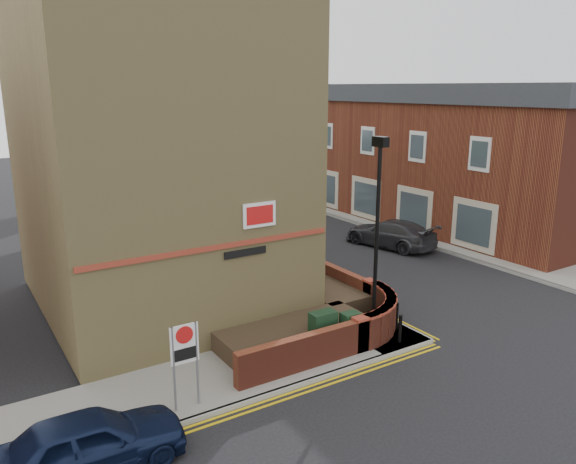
# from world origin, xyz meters

# --- Properties ---
(ground) EXTENTS (120.00, 120.00, 0.00)m
(ground) POSITION_xyz_m (0.00, 0.00, 0.00)
(ground) COLOR black
(ground) RESTS_ON ground
(pavement_corner) EXTENTS (13.00, 3.00, 0.12)m
(pavement_corner) POSITION_xyz_m (-3.50, 1.50, 0.06)
(pavement_corner) COLOR gray
(pavement_corner) RESTS_ON ground
(pavement_main) EXTENTS (2.00, 32.00, 0.12)m
(pavement_main) POSITION_xyz_m (2.00, 16.00, 0.06)
(pavement_main) COLOR gray
(pavement_main) RESTS_ON ground
(pavement_far) EXTENTS (4.00, 40.00, 0.12)m
(pavement_far) POSITION_xyz_m (13.00, 13.00, 0.06)
(pavement_far) COLOR gray
(pavement_far) RESTS_ON ground
(kerb_side) EXTENTS (13.00, 0.15, 0.12)m
(kerb_side) POSITION_xyz_m (-3.50, 0.00, 0.06)
(kerb_side) COLOR gray
(kerb_side) RESTS_ON ground
(kerb_main_near) EXTENTS (0.15, 32.00, 0.12)m
(kerb_main_near) POSITION_xyz_m (3.00, 16.00, 0.06)
(kerb_main_near) COLOR gray
(kerb_main_near) RESTS_ON ground
(kerb_main_far) EXTENTS (0.15, 40.00, 0.12)m
(kerb_main_far) POSITION_xyz_m (11.00, 13.00, 0.06)
(kerb_main_far) COLOR gray
(kerb_main_far) RESTS_ON ground
(yellow_lines_side) EXTENTS (13.00, 0.28, 0.01)m
(yellow_lines_side) POSITION_xyz_m (-3.50, -0.25, 0.01)
(yellow_lines_side) COLOR gold
(yellow_lines_side) RESTS_ON ground
(yellow_lines_main) EXTENTS (0.28, 32.00, 0.01)m
(yellow_lines_main) POSITION_xyz_m (3.25, 16.00, 0.01)
(yellow_lines_main) COLOR gold
(yellow_lines_main) RESTS_ON ground
(corner_building) EXTENTS (8.95, 10.40, 13.60)m
(corner_building) POSITION_xyz_m (-2.84, 8.00, 6.23)
(corner_building) COLOR tan
(corner_building) RESTS_ON ground
(garden_wall) EXTENTS (6.80, 6.00, 1.20)m
(garden_wall) POSITION_xyz_m (0.00, 2.50, 0.00)
(garden_wall) COLOR maroon
(garden_wall) RESTS_ON ground
(lamppost) EXTENTS (0.25, 0.50, 6.30)m
(lamppost) POSITION_xyz_m (1.60, 1.20, 3.34)
(lamppost) COLOR black
(lamppost) RESTS_ON pavement_corner
(utility_cabinet_large) EXTENTS (0.80, 0.45, 1.20)m
(utility_cabinet_large) POSITION_xyz_m (-0.30, 1.30, 0.72)
(utility_cabinet_large) COLOR #15311A
(utility_cabinet_large) RESTS_ON pavement_corner
(utility_cabinet_small) EXTENTS (0.55, 0.40, 1.10)m
(utility_cabinet_small) POSITION_xyz_m (0.50, 1.00, 0.67)
(utility_cabinet_small) COLOR #15311A
(utility_cabinet_small) RESTS_ON pavement_corner
(bollard_near) EXTENTS (0.11, 0.11, 0.90)m
(bollard_near) POSITION_xyz_m (2.00, 0.40, 0.57)
(bollard_near) COLOR black
(bollard_near) RESTS_ON pavement_corner
(bollard_far) EXTENTS (0.11, 0.11, 0.90)m
(bollard_far) POSITION_xyz_m (2.60, 1.20, 0.57)
(bollard_far) COLOR black
(bollard_far) RESTS_ON pavement_corner
(zone_sign) EXTENTS (0.72, 0.07, 2.20)m
(zone_sign) POSITION_xyz_m (-5.00, 0.50, 1.64)
(zone_sign) COLOR slate
(zone_sign) RESTS_ON pavement_corner
(far_terrace) EXTENTS (5.40, 30.40, 8.00)m
(far_terrace) POSITION_xyz_m (14.50, 17.00, 4.04)
(far_terrace) COLOR maroon
(far_terrace) RESTS_ON ground
(far_terrace_cream) EXTENTS (5.40, 12.40, 8.00)m
(far_terrace_cream) POSITION_xyz_m (14.50, 38.00, 4.05)
(far_terrace_cream) COLOR beige
(far_terrace_cream) RESTS_ON ground
(tree_near) EXTENTS (3.64, 3.65, 6.70)m
(tree_near) POSITION_xyz_m (2.00, 14.05, 4.70)
(tree_near) COLOR #382B1E
(tree_near) RESTS_ON pavement_main
(tree_mid) EXTENTS (4.03, 4.03, 7.42)m
(tree_mid) POSITION_xyz_m (2.00, 22.05, 5.20)
(tree_mid) COLOR #382B1E
(tree_mid) RESTS_ON pavement_main
(tree_far) EXTENTS (3.81, 3.81, 7.00)m
(tree_far) POSITION_xyz_m (2.00, 30.05, 4.91)
(tree_far) COLOR #382B1E
(tree_far) RESTS_ON pavement_main
(traffic_light_assembly) EXTENTS (0.20, 0.16, 4.20)m
(traffic_light_assembly) POSITION_xyz_m (2.40, 25.00, 2.78)
(traffic_light_assembly) COLOR black
(traffic_light_assembly) RESTS_ON pavement_main
(navy_hatchback) EXTENTS (3.96, 1.65, 1.34)m
(navy_hatchback) POSITION_xyz_m (-7.55, -0.50, 0.67)
(navy_hatchback) COLOR #0E1733
(navy_hatchback) RESTS_ON ground
(silver_car_near) EXTENTS (1.53, 4.30, 1.41)m
(silver_car_near) POSITION_xyz_m (3.60, 12.32, 0.71)
(silver_car_near) COLOR #A2A4A9
(silver_car_near) RESTS_ON ground
(red_car_main) EXTENTS (2.64, 5.46, 1.50)m
(red_car_main) POSITION_xyz_m (4.84, 18.24, 0.75)
(red_car_main) COLOR maroon
(red_car_main) RESTS_ON ground
(grey_car_far) EXTENTS (2.98, 5.10, 1.39)m
(grey_car_far) POSITION_xyz_m (9.42, 8.98, 0.69)
(grey_car_far) COLOR #2F3034
(grey_car_far) RESTS_ON ground
(silver_car_far) EXTENTS (2.72, 4.67, 1.49)m
(silver_car_far) POSITION_xyz_m (9.29, 19.60, 0.75)
(silver_car_far) COLOR #B6BABF
(silver_car_far) RESTS_ON ground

